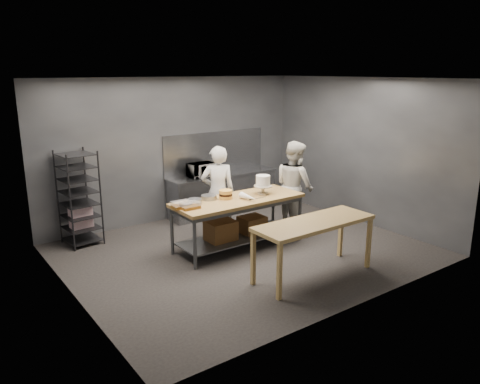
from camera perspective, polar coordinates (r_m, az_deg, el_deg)
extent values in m
plane|color=black|center=(8.42, 0.60, -7.20)|extent=(6.00, 6.00, 0.00)
cube|color=#4C4F54|center=(10.07, -7.91, 5.18)|extent=(6.00, 0.04, 3.00)
cube|color=olive|center=(8.32, -0.20, -0.99)|extent=(2.40, 0.90, 0.06)
cube|color=#47494C|center=(8.54, -0.20, -5.46)|extent=(2.25, 0.75, 0.03)
cylinder|color=#47494C|center=(7.57, -5.52, -6.37)|extent=(0.06, 0.06, 0.86)
cylinder|color=#47494C|center=(8.21, -8.30, -4.74)|extent=(0.06, 0.06, 0.86)
cylinder|color=#47494C|center=(8.87, 7.29, -3.23)|extent=(0.06, 0.06, 0.86)
cylinder|color=#47494C|center=(9.42, 4.05, -2.06)|extent=(0.06, 0.06, 0.86)
cube|color=brown|center=(8.29, -2.36, -4.71)|extent=(0.50, 0.40, 0.35)
cube|color=brown|center=(8.69, 1.47, -3.96)|extent=(0.45, 0.38, 0.30)
cube|color=olive|center=(7.26, 9.07, -3.74)|extent=(2.00, 0.70, 0.06)
cube|color=olive|center=(6.61, 4.83, -9.69)|extent=(0.06, 0.06, 0.84)
cube|color=olive|center=(7.03, 1.61, -8.08)|extent=(0.06, 0.06, 0.84)
cube|color=olive|center=(7.89, 15.41, -6.02)|extent=(0.06, 0.06, 0.84)
cube|color=olive|center=(8.25, 12.18, -4.90)|extent=(0.06, 0.06, 0.84)
cube|color=slate|center=(10.42, -2.10, 2.16)|extent=(2.60, 0.60, 0.04)
cube|color=slate|center=(10.53, -2.08, -0.23)|extent=(2.56, 0.56, 0.86)
cube|color=slate|center=(10.58, -3.03, 4.93)|extent=(2.60, 0.02, 0.90)
cube|color=black|center=(9.02, -19.02, -0.68)|extent=(0.66, 0.71, 1.75)
cube|color=silver|center=(9.11, -18.85, -2.72)|extent=(0.40, 0.28, 0.45)
imported|color=silver|center=(8.89, -2.72, 0.00)|extent=(0.76, 0.65, 1.78)
imported|color=silver|center=(9.35, 6.66, 0.74)|extent=(0.80, 0.96, 1.80)
imported|color=black|center=(10.09, -4.78, 2.69)|extent=(0.54, 0.37, 0.30)
cylinder|color=#BEB198|center=(8.63, 2.80, -0.17)|extent=(0.20, 0.20, 0.02)
cylinder|color=#BEB198|center=(8.61, 2.81, 0.28)|extent=(0.06, 0.06, 0.12)
cylinder|color=#BEB198|center=(8.60, 2.81, 0.73)|extent=(0.34, 0.34, 0.02)
cylinder|color=white|center=(8.57, 2.82, 1.41)|extent=(0.26, 0.26, 0.19)
cylinder|color=#ECB44B|center=(8.29, -1.76, -0.63)|extent=(0.24, 0.24, 0.06)
cylinder|color=black|center=(8.28, -1.76, -0.30)|extent=(0.24, 0.24, 0.04)
cylinder|color=#ECB44B|center=(8.27, -1.76, 0.04)|extent=(0.24, 0.24, 0.06)
cylinder|color=gray|center=(8.06, -5.56, -1.10)|extent=(0.25, 0.25, 0.07)
cylinder|color=gray|center=(8.27, -3.81, -0.64)|extent=(0.28, 0.28, 0.07)
cone|color=white|center=(8.18, 1.03, -0.63)|extent=(0.15, 0.39, 0.12)
cube|color=slate|center=(8.34, 2.37, -0.74)|extent=(0.28, 0.02, 0.00)
cube|color=black|center=(8.24, 1.38, -0.90)|extent=(0.09, 0.02, 0.02)
cube|color=#99661E|center=(7.75, -6.09, -1.86)|extent=(0.30, 0.20, 0.05)
cube|color=silver|center=(7.73, -6.11, -1.47)|extent=(0.31, 0.21, 0.06)
cube|color=#99661E|center=(7.82, -7.15, -1.73)|extent=(0.30, 0.20, 0.05)
cube|color=silver|center=(7.80, -7.17, -1.35)|extent=(0.31, 0.21, 0.06)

